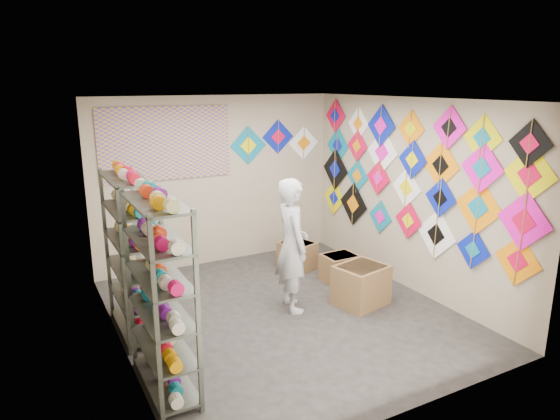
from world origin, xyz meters
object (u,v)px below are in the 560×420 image
carton_a (361,285)px  carton_c (297,256)px  carton_b (340,268)px  shelf_rack_front (161,297)px  shelf_rack_back (131,256)px  shopkeeper (292,245)px

carton_a → carton_c: size_ratio=1.29×
carton_a → carton_b: carton_a is taller
carton_a → shelf_rack_front: bearing=-180.0°
shelf_rack_front → shelf_rack_back: same height
shelf_rack_back → carton_a: (2.83, -0.67, -0.68)m
shopkeeper → carton_b: (1.09, 0.47, -0.67)m
shelf_rack_back → carton_c: 2.96m
shelf_rack_back → carton_b: (3.04, 0.12, -0.75)m
shopkeeper → carton_a: size_ratio=2.71×
shelf_rack_front → shelf_rack_back: (0.00, 1.30, 0.00)m
shelf_rack_front → carton_c: shelf_rack_front is taller
carton_a → carton_b: bearing=62.8°
shelf_rack_back → carton_c: size_ratio=3.82×
shelf_rack_back → shelf_rack_front: bearing=-90.0°
shelf_rack_front → shopkeeper: size_ratio=1.09×
carton_a → carton_c: bearing=81.0°
shelf_rack_back → carton_b: size_ratio=3.80×
carton_a → carton_c: (-0.09, 1.53, -0.05)m
shelf_rack_back → carton_b: bearing=2.2°
shelf_rack_front → carton_b: size_ratio=3.80×
carton_b → carton_c: size_ratio=1.00×
shelf_rack_front → carton_b: (3.04, 1.42, -0.75)m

